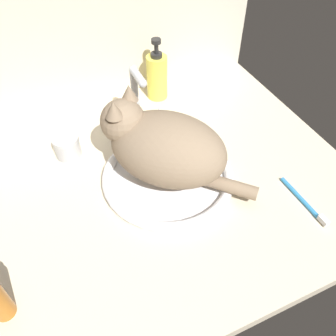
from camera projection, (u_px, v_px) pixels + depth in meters
countertop at (148, 186)px, 89.18cm from camera, size 101.32×78.75×3.00cm
backsplash_wall at (93, 51)px, 102.51cm from camera, size 101.32×2.40×36.30cm
sink_basin at (168, 176)px, 88.00cm from camera, size 32.74×32.74×2.44cm
faucet at (137, 109)px, 96.15cm from camera, size 16.81×9.56×20.33cm
cat at (161, 145)px, 81.33cm from camera, size 32.94×33.54×20.21cm
metal_jar at (67, 146)px, 92.69cm from camera, size 6.90×6.90×5.99cm
soap_pump_bottle at (157, 76)px, 107.85cm from camera, size 6.24×6.24×19.13cm
toothbrush at (305, 202)px, 82.95cm from camera, size 1.46×15.66×1.70cm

